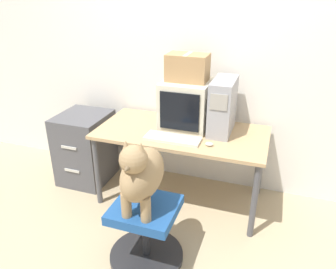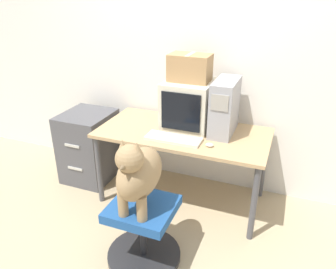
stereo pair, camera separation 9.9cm
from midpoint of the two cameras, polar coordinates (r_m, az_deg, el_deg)
ground_plane at (r=2.97m, az=-1.00°, el=-14.81°), size 12.00×12.00×0.00m
wall_back at (r=3.12m, az=4.04°, el=13.74°), size 8.00×0.05×2.60m
desk at (r=2.93m, az=1.39°, el=-0.73°), size 1.50×0.74×0.71m
crt_monitor at (r=2.94m, az=2.28°, el=5.38°), size 0.42×0.45×0.42m
pc_tower at (r=2.84m, az=8.52°, el=4.90°), size 0.18×0.43×0.47m
keyboard at (r=2.73m, az=-0.23°, el=-0.69°), size 0.47×0.17×0.03m
computer_mouse at (r=2.64m, az=6.11°, el=-1.69°), size 0.07×0.05×0.03m
office_chair at (r=2.50m, az=-5.08°, el=-16.60°), size 0.55×0.55×0.48m
dog at (r=2.16m, az=-6.03°, el=-6.73°), size 0.25×0.49×0.56m
filing_cabinet at (r=3.49m, az=-14.98°, el=-2.24°), size 0.47×0.53×0.72m
cardboard_box at (r=2.86m, az=2.42°, el=11.58°), size 0.35×0.23×0.23m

